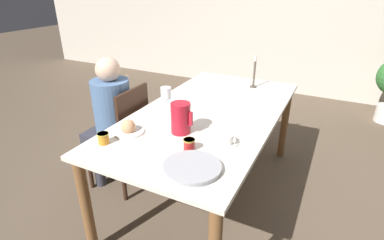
{
  "coord_description": "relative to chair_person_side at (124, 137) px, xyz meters",
  "views": [
    {
      "loc": [
        0.83,
        -1.94,
        1.68
      ],
      "look_at": [
        0.0,
        -0.29,
        0.82
      ],
      "focal_mm": 28.0,
      "sensor_mm": 36.0,
      "label": 1
    }
  ],
  "objects": [
    {
      "name": "teacup_near_person",
      "position": [
        0.98,
        -0.2,
        0.31
      ],
      "size": [
        0.14,
        0.14,
        0.06
      ],
      "color": "silver",
      "rests_on": "dining_table"
    },
    {
      "name": "bread_plate",
      "position": [
        0.35,
        -0.35,
        0.32
      ],
      "size": [
        0.2,
        0.2,
        0.1
      ],
      "color": "silver",
      "rests_on": "dining_table"
    },
    {
      "name": "person_seated",
      "position": [
        -0.09,
        -0.03,
        0.2
      ],
      "size": [
        0.39,
        0.41,
        1.16
      ],
      "rotation": [
        0.0,
        0.0,
        1.57
      ],
      "color": "#33333D",
      "rests_on": "ground_plane"
    },
    {
      "name": "ground_plane",
      "position": [
        0.68,
        0.21,
        -0.48
      ],
      "size": [
        20.0,
        20.0,
        0.0
      ],
      "primitive_type": "plane",
      "color": "brown"
    },
    {
      "name": "dining_table",
      "position": [
        0.68,
        0.21,
        0.2
      ],
      "size": [
        1.0,
        1.95,
        0.77
      ],
      "color": "silver",
      "rests_on": "ground_plane"
    },
    {
      "name": "wine_glass_water",
      "position": [
        0.41,
        0.04,
        0.44
      ],
      "size": [
        0.08,
        0.08,
        0.2
      ],
      "color": "white",
      "rests_on": "dining_table"
    },
    {
      "name": "red_pitcher",
      "position": [
        0.65,
        -0.19,
        0.39
      ],
      "size": [
        0.15,
        0.13,
        0.21
      ],
      "color": "#A31423",
      "rests_on": "dining_table"
    },
    {
      "name": "serving_tray",
      "position": [
        0.92,
        -0.55,
        0.3
      ],
      "size": [
        0.31,
        0.31,
        0.03
      ],
      "color": "#9E9EA3",
      "rests_on": "dining_table"
    },
    {
      "name": "jam_jar_red",
      "position": [
        0.3,
        -0.53,
        0.33
      ],
      "size": [
        0.07,
        0.07,
        0.07
      ],
      "color": "#C67A1E",
      "rests_on": "dining_table"
    },
    {
      "name": "wall_back",
      "position": [
        0.68,
        3.19,
        0.82
      ],
      "size": [
        10.0,
        0.06,
        2.6
      ],
      "color": "beige",
      "rests_on": "ground_plane"
    },
    {
      "name": "chair_person_side",
      "position": [
        0.0,
        0.0,
        0.0
      ],
      "size": [
        0.42,
        0.42,
        0.93
      ],
      "rotation": [
        0.0,
        0.0,
        1.57
      ],
      "color": "#331E14",
      "rests_on": "ground_plane"
    },
    {
      "name": "jam_jar_amber",
      "position": [
        0.81,
        -0.37,
        0.33
      ],
      "size": [
        0.07,
        0.07,
        0.07
      ],
      "color": "#A81E1E",
      "rests_on": "dining_table"
    },
    {
      "name": "candlestick_tall",
      "position": [
        0.82,
        0.91,
        0.4
      ],
      "size": [
        0.06,
        0.06,
        0.3
      ],
      "color": "#4C4238",
      "rests_on": "dining_table"
    }
  ]
}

